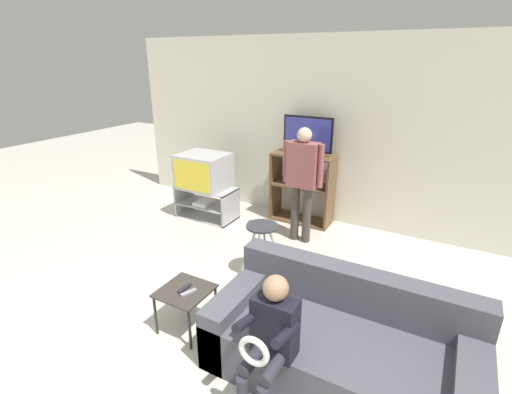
# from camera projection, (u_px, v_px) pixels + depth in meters

# --- Properties ---
(wall_back) EXTENTS (6.40, 0.06, 2.60)m
(wall_back) POSITION_uv_depth(u_px,v_px,m) (323.00, 132.00, 5.24)
(wall_back) COLOR silver
(wall_back) RESTS_ON ground_plane
(tv_stand) EXTENTS (0.90, 0.46, 0.48)m
(tv_stand) POSITION_uv_depth(u_px,v_px,m) (207.00, 203.00, 5.61)
(tv_stand) COLOR #A8A8AD
(tv_stand) RESTS_ON ground_plane
(television_main) EXTENTS (0.70, 0.59, 0.50)m
(television_main) POSITION_uv_depth(u_px,v_px,m) (204.00, 171.00, 5.44)
(television_main) COLOR #B2B2B7
(television_main) RESTS_ON tv_stand
(media_shelf) EXTENTS (0.89, 0.39, 1.02)m
(media_shelf) POSITION_uv_depth(u_px,v_px,m) (302.00, 188.00, 5.38)
(media_shelf) COLOR brown
(media_shelf) RESTS_ON ground_plane
(television_flat) EXTENTS (0.71, 0.20, 0.53)m
(television_flat) POSITION_uv_depth(u_px,v_px,m) (308.00, 136.00, 5.12)
(television_flat) COLOR black
(television_flat) RESTS_ON media_shelf
(folding_stool) EXTENTS (0.39, 0.41, 0.63)m
(folding_stool) POSITION_uv_depth(u_px,v_px,m) (262.00, 235.00, 3.98)
(folding_stool) COLOR #B7B7BC
(folding_stool) RESTS_ON ground_plane
(snack_table) EXTENTS (0.42, 0.42, 0.41)m
(snack_table) POSITION_uv_depth(u_px,v_px,m) (185.00, 295.00, 3.24)
(snack_table) COLOR #38332D
(snack_table) RESTS_ON ground_plane
(remote_control_black) EXTENTS (0.04, 0.14, 0.02)m
(remote_control_black) POSITION_uv_depth(u_px,v_px,m) (184.00, 288.00, 3.22)
(remote_control_black) COLOR #232328
(remote_control_black) RESTS_ON snack_table
(remote_control_white) EXTENTS (0.08, 0.15, 0.02)m
(remote_control_white) POSITION_uv_depth(u_px,v_px,m) (189.00, 293.00, 3.16)
(remote_control_white) COLOR gray
(remote_control_white) RESTS_ON snack_table
(couch) EXTENTS (1.93, 0.91, 0.75)m
(couch) POSITION_uv_depth(u_px,v_px,m) (340.00, 345.00, 2.80)
(couch) COLOR #4C4C56
(couch) RESTS_ON ground_plane
(person_standing_adult) EXTENTS (0.53, 0.20, 1.51)m
(person_standing_adult) POSITION_uv_depth(u_px,v_px,m) (303.00, 175.00, 4.66)
(person_standing_adult) COLOR #3D3833
(person_standing_adult) RESTS_ON ground_plane
(person_seated_child) EXTENTS (0.33, 0.43, 1.01)m
(person_seated_child) POSITION_uv_depth(u_px,v_px,m) (270.00, 337.00, 2.42)
(person_seated_child) COLOR #2D2D38
(person_seated_child) RESTS_ON ground_plane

